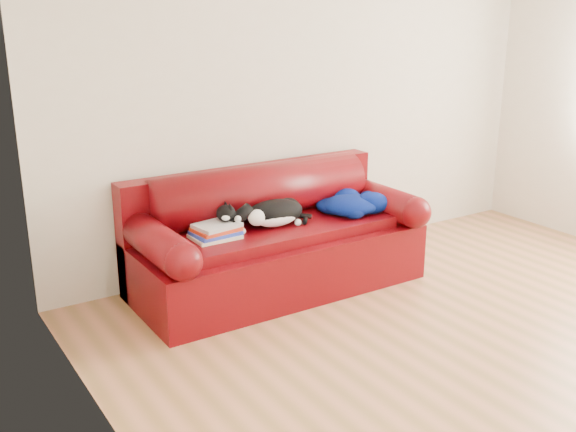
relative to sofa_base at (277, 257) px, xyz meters
name	(u,v)px	position (x,y,z in m)	size (l,w,h in m)	color
ground	(494,346)	(0.64, -1.49, -0.24)	(4.50, 4.50, 0.00)	olive
room_shell	(535,69)	(0.77, -1.48, 1.43)	(4.52, 4.02, 2.61)	beige
sofa_base	(277,257)	(0.00, 0.00, 0.00)	(2.10, 0.90, 0.50)	#44020A
sofa_back	(260,209)	(0.00, 0.24, 0.30)	(2.10, 1.01, 0.88)	#44020A
book_stack	(216,231)	(-0.52, -0.05, 0.31)	(0.32, 0.26, 0.10)	beige
cat	(274,214)	(-0.05, -0.04, 0.35)	(0.66, 0.30, 0.24)	black
blanket	(352,203)	(0.62, -0.08, 0.33)	(0.53, 0.46, 0.16)	#020542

